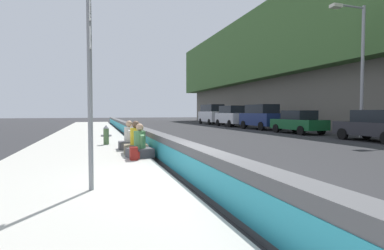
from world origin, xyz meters
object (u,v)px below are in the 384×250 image
fire_hydrant (106,135)px  parked_car_far (212,114)px  route_sign_post (90,79)px  seated_person_middle (136,143)px  seated_person_rear (129,140)px  parked_car_midline (231,116)px  seated_person_foreground (140,147)px  parked_car_second (377,126)px  backpack (134,153)px  parked_car_fourth (261,117)px  parked_car_third (298,122)px  street_lamp (358,59)px

fire_hydrant → parked_car_far: parked_car_far is taller
route_sign_post → seated_person_middle: 5.30m
fire_hydrant → seated_person_middle: bearing=-164.6°
seated_person_rear → parked_car_midline: 22.32m
seated_person_foreground → seated_person_rear: 2.30m
route_sign_post → parked_car_second: (6.49, -14.52, -1.35)m
backpack → parked_car_fourth: bearing=-41.5°
seated_person_foreground → parked_car_second: (2.69, -13.09, 0.38)m
fire_hydrant → parked_car_third: size_ratio=0.19×
seated_person_middle → parked_car_fourth: bearing=-43.9°
parked_car_fourth → parked_car_far: bearing=0.0°
route_sign_post → parked_car_second: route_sign_post is taller
street_lamp → parked_car_fourth: (9.50, 1.14, -3.72)m
parked_car_second → seated_person_rear: bearing=91.7°
fire_hydrant → seated_person_foreground: seated_person_foreground is taller
seated_person_middle → parked_car_midline: 23.33m
parked_car_third → parked_car_far: parked_car_far is taller
fire_hydrant → parked_car_third: bearing=-71.0°
seated_person_rear → street_lamp: 15.22m
parked_car_second → parked_car_midline: parked_car_midline is taller
parked_car_third → parked_car_far: bearing=-0.6°
seated_person_foreground → seated_person_middle: size_ratio=0.95×
fire_hydrant → backpack: (-4.78, -0.66, -0.25)m
route_sign_post → parked_car_third: bearing=-48.1°
street_lamp → route_sign_post: bearing=119.6°
parked_car_fourth → seated_person_middle: bearing=136.1°
route_sign_post → parked_car_second: bearing=-65.9°
seated_person_middle → seated_person_rear: seated_person_middle is taller
parked_car_second → parked_car_far: (24.19, 0.02, 0.49)m
seated_person_rear → backpack: seated_person_rear is taller
backpack → parked_car_second: size_ratio=0.09×
street_lamp → parked_car_fourth: bearing=6.8°
fire_hydrant → parked_car_second: parked_car_second is taller
parked_car_second → fire_hydrant: bearing=83.4°
fire_hydrant → seated_person_rear: (-2.00, -0.81, -0.10)m
parked_car_second → parked_car_far: 24.19m
street_lamp → parked_car_third: size_ratio=1.80×
parked_car_third → seated_person_rear: bearing=117.4°
seated_person_foreground → parked_car_fourth: bearing=-41.9°
street_lamp → seated_person_rear: bearing=101.0°
parked_car_third → parked_car_fourth: parked_car_fourth is taller
seated_person_rear → parked_car_midline: (18.16, -12.97, 0.69)m
seated_person_foreground → street_lamp: size_ratio=0.13×
backpack → route_sign_post: bearing=160.3°
seated_person_foreground → parked_car_second: 13.37m
backpack → seated_person_middle: bearing=-9.3°
street_lamp → seated_person_middle: bearing=106.0°
parked_car_midline → parked_car_far: (6.42, -0.19, 0.17)m
seated_person_middle → parked_car_second: 13.20m
seated_person_foreground → fire_hydrant: bearing=11.9°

